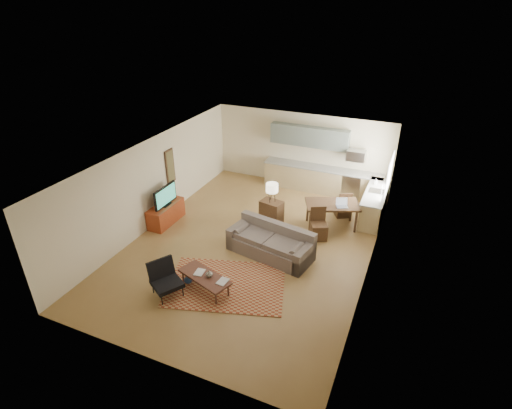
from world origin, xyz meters
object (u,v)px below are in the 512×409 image
at_px(tv_credenza, 166,213).
at_px(dining_table, 331,215).
at_px(sofa, 270,242).
at_px(console_table, 271,212).
at_px(coffee_table, 205,282).
at_px(armchair, 167,281).

bearing_deg(tv_credenza, dining_table, 20.51).
bearing_deg(sofa, console_table, 121.24).
distance_m(coffee_table, console_table, 3.60).
relative_size(console_table, dining_table, 0.49).
distance_m(coffee_table, tv_credenza, 3.59).
bearing_deg(dining_table, sofa, -141.26).
bearing_deg(console_table, sofa, -58.22).
bearing_deg(console_table, tv_credenza, -146.25).
distance_m(tv_credenza, console_table, 3.29).
bearing_deg(armchair, coffee_table, -22.06).
height_order(sofa, tv_credenza, sofa).
relative_size(sofa, tv_credenza, 1.79).
height_order(sofa, dining_table, sofa).
distance_m(armchair, tv_credenza, 3.50).
xyz_separation_m(armchair, console_table, (1.04, 4.10, -0.04)).
bearing_deg(coffee_table, sofa, 84.26).
xyz_separation_m(sofa, console_table, (-0.59, 1.60, -0.04)).
xyz_separation_m(sofa, armchair, (-1.63, -2.51, 0.00)).
relative_size(sofa, coffee_table, 1.77).
distance_m(sofa, tv_credenza, 3.65).
relative_size(tv_credenza, dining_table, 0.86).
xyz_separation_m(coffee_table, tv_credenza, (-2.72, 2.34, 0.11)).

